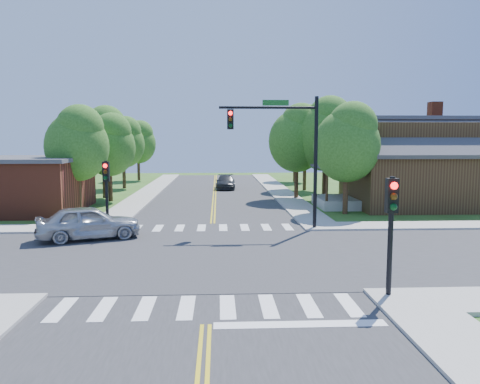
{
  "coord_description": "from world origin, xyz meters",
  "views": [
    {
      "loc": [
        0.35,
        -19.42,
        4.91
      ],
      "look_at": [
        1.47,
        4.69,
        2.2
      ],
      "focal_mm": 35.0,
      "sensor_mm": 36.0,
      "label": 1
    }
  ],
  "objects_px": {
    "house_ne": "(420,161)",
    "signal_mast_ne": "(285,141)",
    "signal_pole_nw": "(106,182)",
    "car_silver": "(89,223)",
    "car_dgrey": "(226,183)",
    "signal_pole_se": "(391,214)"
  },
  "relations": [
    {
      "from": "house_ne",
      "to": "signal_mast_ne",
      "type": "bearing_deg",
      "value": -142.32
    },
    {
      "from": "signal_pole_nw",
      "to": "house_ne",
      "type": "relative_size",
      "value": 0.29
    },
    {
      "from": "signal_mast_ne",
      "to": "car_silver",
      "type": "relative_size",
      "value": 1.36
    },
    {
      "from": "signal_mast_ne",
      "to": "car_dgrey",
      "type": "height_order",
      "value": "signal_mast_ne"
    },
    {
      "from": "signal_pole_nw",
      "to": "house_ne",
      "type": "bearing_deg",
      "value": 22.69
    },
    {
      "from": "signal_pole_nw",
      "to": "signal_mast_ne",
      "type": "bearing_deg",
      "value": 0.07
    },
    {
      "from": "signal_mast_ne",
      "to": "signal_pole_se",
      "type": "xyz_separation_m",
      "value": [
        1.69,
        -11.21,
        -2.19
      ]
    },
    {
      "from": "signal_pole_nw",
      "to": "house_ne",
      "type": "xyz_separation_m",
      "value": [
        20.71,
        8.66,
        0.67
      ]
    },
    {
      "from": "car_silver",
      "to": "car_dgrey",
      "type": "bearing_deg",
      "value": -36.12
    },
    {
      "from": "signal_pole_nw",
      "to": "car_silver",
      "type": "height_order",
      "value": "signal_pole_nw"
    },
    {
      "from": "signal_mast_ne",
      "to": "signal_pole_se",
      "type": "height_order",
      "value": "signal_mast_ne"
    },
    {
      "from": "signal_mast_ne",
      "to": "car_silver",
      "type": "distance_m",
      "value": 10.91
    },
    {
      "from": "signal_pole_nw",
      "to": "car_silver",
      "type": "bearing_deg",
      "value": -101.43
    },
    {
      "from": "car_silver",
      "to": "car_dgrey",
      "type": "xyz_separation_m",
      "value": [
        7.08,
        23.34,
        -0.17
      ]
    },
    {
      "from": "signal_mast_ne",
      "to": "car_dgrey",
      "type": "distance_m",
      "value": 21.85
    },
    {
      "from": "signal_mast_ne",
      "to": "car_silver",
      "type": "bearing_deg",
      "value": -168.13
    },
    {
      "from": "car_silver",
      "to": "signal_mast_ne",
      "type": "bearing_deg",
      "value": -97.37
    },
    {
      "from": "signal_pole_nw",
      "to": "house_ne",
      "type": "distance_m",
      "value": 22.45
    },
    {
      "from": "signal_pole_nw",
      "to": "car_dgrey",
      "type": "distance_m",
      "value": 22.37
    },
    {
      "from": "signal_mast_ne",
      "to": "signal_pole_nw",
      "type": "height_order",
      "value": "signal_mast_ne"
    },
    {
      "from": "signal_pole_se",
      "to": "car_silver",
      "type": "height_order",
      "value": "signal_pole_se"
    },
    {
      "from": "signal_mast_ne",
      "to": "car_dgrey",
      "type": "relative_size",
      "value": 1.56
    }
  ]
}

